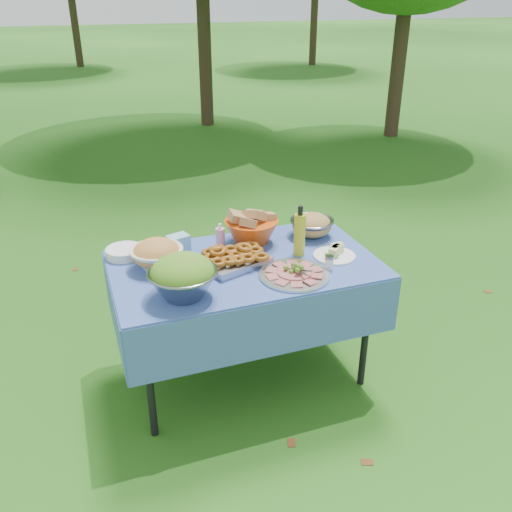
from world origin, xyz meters
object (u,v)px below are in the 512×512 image
Objects in this scene: picnic_table at (245,321)px; bread_bowl at (251,225)px; pasta_bowl_steel at (312,225)px; oil_bottle at (300,231)px; charcuterie_platter at (295,269)px; plate_stack at (124,252)px; salad_bowl at (183,276)px.

picnic_table is 4.54× the size of bread_bowl.
picnic_table is at bearing -156.24° from pasta_bowl_steel.
oil_bottle is (0.33, -0.00, 0.53)m from picnic_table.
pasta_bowl_steel is 0.55m from charcuterie_platter.
plate_stack is 0.75m from bread_bowl.
bread_bowl reaches higher than charcuterie_platter.
pasta_bowl_steel reaches higher than charcuterie_platter.
charcuterie_platter is (0.60, 0.01, -0.07)m from salad_bowl.
picnic_table is 5.54× the size of pasta_bowl_steel.
salad_bowl is at bearing -148.70° from picnic_table.
salad_bowl is 1.03m from pasta_bowl_steel.
oil_bottle reaches higher than pasta_bowl_steel.
pasta_bowl_steel reaches higher than picnic_table.
pasta_bowl_steel is 0.70× the size of charcuterie_platter.
charcuterie_platter is (-0.31, -0.46, -0.03)m from pasta_bowl_steel.
charcuterie_platter is at bearing -33.83° from plate_stack.
plate_stack is (-0.22, 0.56, -0.09)m from salad_bowl.
picnic_table is at bearing 179.77° from oil_bottle.
salad_bowl is 0.90× the size of charcuterie_platter.
plate_stack is 0.55× the size of charcuterie_platter.
salad_bowl is 0.60m from charcuterie_platter.
bread_bowl reaches higher than pasta_bowl_steel.
picnic_table is 0.68m from salad_bowl.
pasta_bowl_steel is (0.38, -0.03, -0.04)m from bread_bowl.
charcuterie_platter is at bearing -82.00° from bread_bowl.
charcuterie_platter is 0.28m from oil_bottle.
bread_bowl reaches higher than picnic_table.
salad_bowl is 0.73m from bread_bowl.
picnic_table is at bearing 130.90° from charcuterie_platter.
charcuterie_platter is (0.82, -0.55, 0.02)m from plate_stack.
salad_bowl is 1.29× the size of pasta_bowl_steel.
plate_stack is 1.13m from pasta_bowl_steel.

